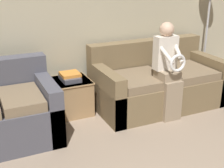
% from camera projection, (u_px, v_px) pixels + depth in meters
% --- Properties ---
extents(wall_back, '(7.95, 0.06, 2.55)m').
position_uv_depth(wall_back, '(65.00, 15.00, 4.13)').
color(wall_back, '#BCB293').
rests_on(wall_back, ground_plane).
extents(couch_main, '(1.80, 0.95, 0.88)m').
position_uv_depth(couch_main, '(157.00, 83.00, 4.46)').
color(couch_main, brown).
rests_on(couch_main, ground_plane).
extents(child_left_seated, '(0.30, 0.38, 1.24)m').
position_uv_depth(child_left_seated, '(168.00, 67.00, 3.96)').
color(child_left_seated, gray).
rests_on(child_left_seated, ground_plane).
extents(side_shelf, '(0.53, 0.52, 0.47)m').
position_uv_depth(side_shelf, '(70.00, 96.00, 4.20)').
color(side_shelf, '#9E7A51').
rests_on(side_shelf, ground_plane).
extents(book_stack, '(0.24, 0.32, 0.10)m').
position_uv_depth(book_stack, '(70.00, 77.00, 4.11)').
color(book_stack, '#4C4C56').
rests_on(book_stack, side_shelf).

